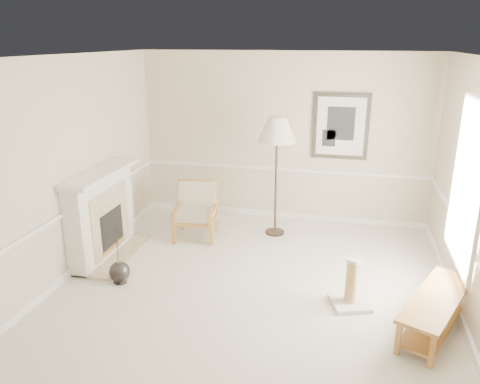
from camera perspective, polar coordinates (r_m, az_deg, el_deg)
name	(u,v)px	position (r m, az deg, el deg)	size (l,w,h in m)	color
ground	(250,292)	(6.10, 1.23, -12.15)	(5.50, 5.50, 0.00)	silver
room	(264,149)	(5.45, 2.95, 5.27)	(5.04, 5.54, 2.92)	beige
fireplace	(102,214)	(7.13, -16.47, -2.63)	(0.64, 1.64, 1.31)	white
floor_vase	(120,272)	(6.46, -14.47, -9.46)	(0.27, 0.27, 0.80)	black
armchair	(196,207)	(7.63, -5.37, -1.88)	(0.75, 0.79, 0.88)	#A07033
floor_lamp	(277,133)	(7.34, 4.56, 7.21)	(0.65, 0.65, 1.94)	black
bench	(436,308)	(5.70, 22.76, -12.86)	(1.01, 1.52, 0.42)	#A07033
scratching_post	(351,291)	(5.90, 13.35, -11.64)	(0.55, 0.55, 0.62)	beige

